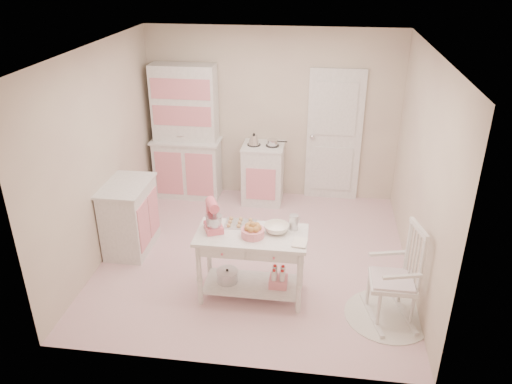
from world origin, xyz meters
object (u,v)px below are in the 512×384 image
Objects in this scene: stove at (263,173)px; bread_basket at (253,233)px; hutch at (186,133)px; base_cabinet at (130,217)px; rocking_chair at (393,273)px; work_table at (252,265)px; stand_mixer at (213,216)px.

stove is 2.49m from bread_basket.
hutch is 1.80m from base_cabinet.
work_table is (-1.50, 0.18, -0.15)m from rocking_chair.
work_table is (1.70, -0.78, -0.06)m from base_cabinet.
stand_mixer is (-0.42, 0.02, 0.57)m from work_table.
base_cabinet is at bearing 125.35° from stand_mixer.
work_table is at bearing -60.83° from hutch.
stove and base_cabinet have the same top height.
base_cabinet is 1.58m from stand_mixer.
base_cabinet reaches higher than work_table.
hutch is at bearing 123.43° from rocking_chair.
stove is 2.41m from work_table.
hutch is 8.32× the size of bread_basket.
rocking_chair is 1.52m from work_table.
stand_mixer reaches higher than stove.
rocking_chair is 4.40× the size of bread_basket.
hutch is at bearing 78.81° from base_cabinet.
bread_basket is (0.19, -2.45, 0.39)m from stove.
hutch reaches higher than work_table.
work_table is at bearing -24.73° from base_cabinet.
hutch reaches higher than base_cabinet.
stand_mixer is (1.28, -0.76, 0.51)m from base_cabinet.
base_cabinet reaches higher than bread_basket.
bread_basket is at bearing -85.58° from stove.
stove is 0.84× the size of rocking_chair.
bread_basket is at bearing -25.84° from base_cabinet.
work_table is 0.71m from stand_mixer.
stove is at bearing 94.42° from bread_basket.
rocking_chair is at bearing -57.12° from stove.
base_cabinet is 0.77× the size of work_table.
stand_mixer reaches higher than work_table.
stove reaches higher than bread_basket.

